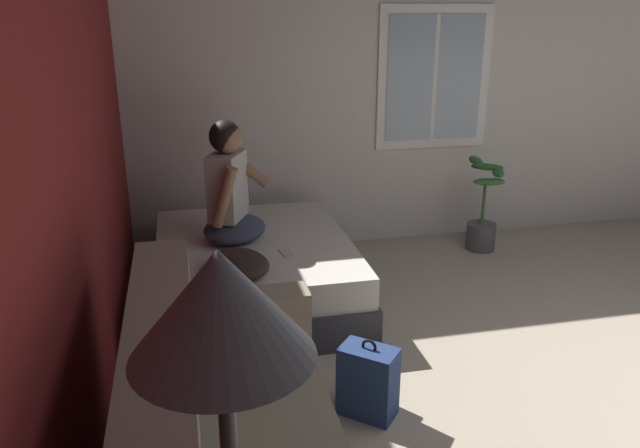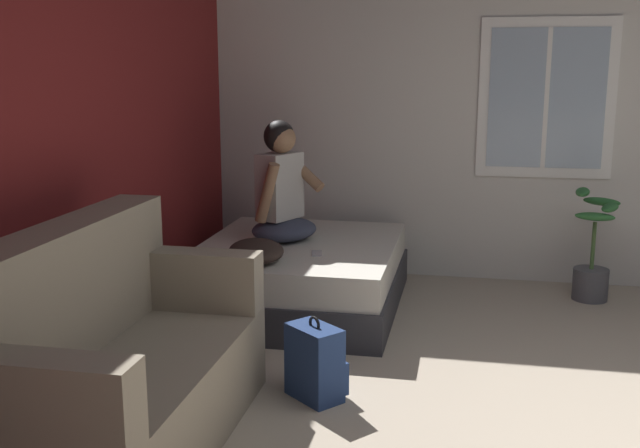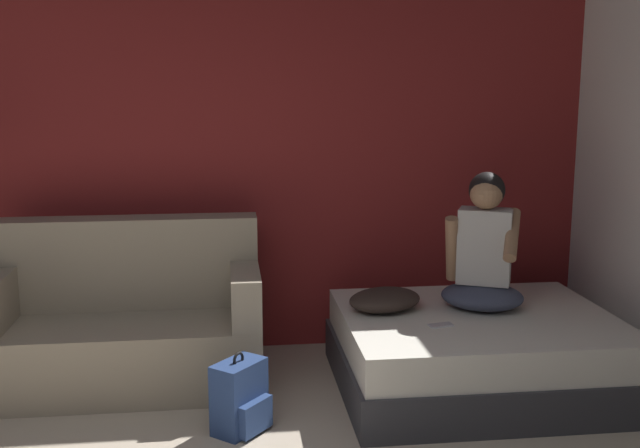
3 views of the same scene
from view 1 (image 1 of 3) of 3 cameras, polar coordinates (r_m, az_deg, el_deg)
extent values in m
cube|color=maroon|center=(2.45, -25.18, -0.54)|extent=(11.01, 0.16, 2.70)
cube|color=silver|center=(5.99, 13.58, 11.74)|extent=(0.16, 7.57, 2.70)
cube|color=white|center=(5.73, 10.39, 12.98)|extent=(0.02, 1.04, 1.24)
cube|color=#9EB2C6|center=(5.71, 10.45, 12.96)|extent=(0.01, 0.88, 1.08)
cube|color=white|center=(5.71, 10.45, 12.96)|extent=(0.01, 0.04, 1.08)
cube|color=#2D2D33|center=(4.69, -5.95, -5.53)|extent=(1.73, 1.43, 0.26)
cube|color=beige|center=(4.60, -6.05, -2.82)|extent=(1.68, 1.39, 0.22)
cube|color=gray|center=(2.46, -14.07, -15.11)|extent=(1.70, 0.24, 0.60)
cube|color=gray|center=(3.18, -8.25, -9.07)|extent=(0.18, 0.80, 0.32)
ellipsoid|color=#383D51|center=(4.58, -7.80, -0.43)|extent=(0.66, 0.62, 0.16)
cube|color=#B2ADA8|center=(4.50, -8.47, 3.44)|extent=(0.38, 0.32, 0.48)
cylinder|color=#936B4C|center=(4.31, -8.74, 2.42)|extent=(0.16, 0.23, 0.44)
cylinder|color=#936B4C|center=(4.60, -6.87, 5.17)|extent=(0.23, 0.37, 0.29)
sphere|color=#936B4C|center=(4.41, -8.45, 7.74)|extent=(0.21, 0.21, 0.21)
ellipsoid|color=black|center=(4.41, -8.70, 7.94)|extent=(0.30, 0.29, 0.23)
cube|color=navy|center=(3.45, 4.41, -14.18)|extent=(0.33, 0.35, 0.40)
cube|color=navy|center=(3.59, 5.13, -14.46)|extent=(0.19, 0.22, 0.18)
torus|color=black|center=(3.34, 4.51, -11.11)|extent=(0.07, 0.08, 0.09)
ellipsoid|color=#2D231E|center=(4.00, -7.44, -3.60)|extent=(0.58, 0.51, 0.14)
cube|color=#B7B7BC|center=(4.31, -3.11, -2.66)|extent=(0.15, 0.10, 0.01)
cone|color=#4C4C51|center=(1.18, -9.08, -7.27)|extent=(0.36, 0.36, 0.22)
cylinder|color=#4C4C51|center=(5.82, 14.47, -1.09)|extent=(0.26, 0.26, 0.24)
cylinder|color=#426033|center=(5.72, 14.72, 1.72)|extent=(0.03, 0.03, 0.36)
ellipsoid|color=#2D6B33|center=(5.56, 15.21, 3.75)|extent=(0.15, 0.29, 0.06)
ellipsoid|color=#2D6B33|center=(5.74, 15.04, 5.06)|extent=(0.22, 0.29, 0.06)
ellipsoid|color=#2D6B33|center=(5.59, 14.07, 5.62)|extent=(0.29, 0.15, 0.06)
ellipsoid|color=#2D6B33|center=(5.65, 15.98, 4.54)|extent=(0.30, 0.21, 0.06)
camera|label=2|loc=(1.90, 101.48, -16.24)|focal=42.00mm
camera|label=3|loc=(5.49, 49.06, 10.68)|focal=42.00mm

